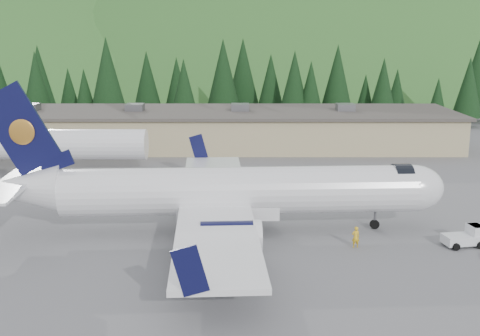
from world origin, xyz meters
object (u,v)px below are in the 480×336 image
at_px(baggage_tug_a, 467,237).
at_px(terminal_building, 205,128).
at_px(second_airliner, 28,143).
at_px(airliner, 226,193).
at_px(ramp_worker, 356,237).

xyz_separation_m(baggage_tug_a, terminal_building, (-22.45, 41.45, 1.90)).
relative_size(second_airliner, baggage_tug_a, 8.45).
height_order(airliner, ramp_worker, airliner).
height_order(airliner, terminal_building, airliner).
bearing_deg(second_airliner, ramp_worker, -37.42).
bearing_deg(airliner, terminal_building, 92.69).
bearing_deg(second_airliner, terminal_building, 38.78).
distance_m(airliner, terminal_building, 38.27).
height_order(airliner, second_airliner, airliner).
distance_m(airliner, baggage_tug_a, 19.02).
bearing_deg(ramp_worker, terminal_building, -79.18).
bearing_deg(terminal_building, second_airliner, -141.22).
bearing_deg(second_airliner, baggage_tug_a, -30.99).
distance_m(baggage_tug_a, ramp_worker, 8.62).
height_order(airliner, baggage_tug_a, airliner).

